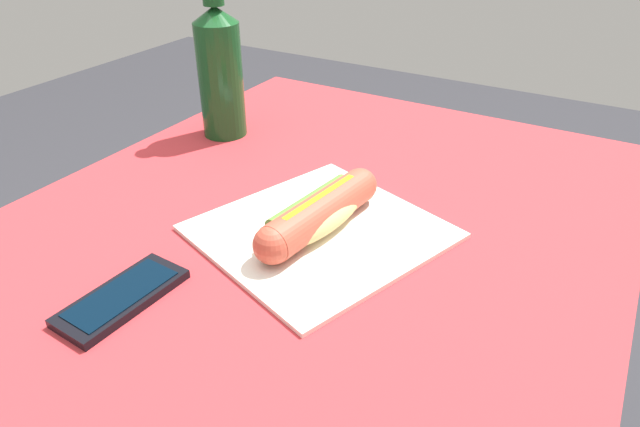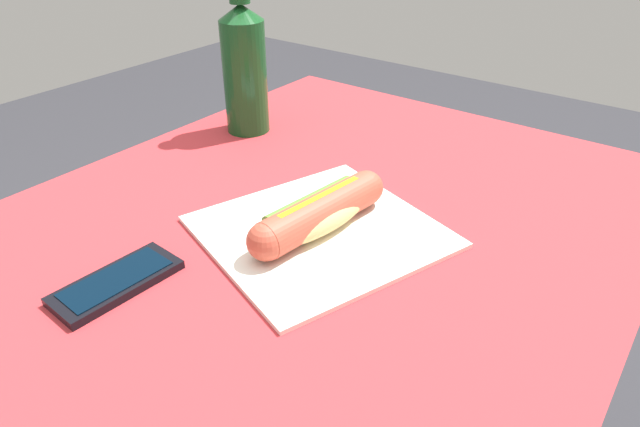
% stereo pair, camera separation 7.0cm
% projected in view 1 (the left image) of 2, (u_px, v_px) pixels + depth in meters
% --- Properties ---
extents(dining_table, '(0.98, 0.78, 0.76)m').
position_uv_depth(dining_table, '(313.00, 314.00, 0.83)').
color(dining_table, brown).
rests_on(dining_table, ground).
extents(paper_wrapper, '(0.35, 0.34, 0.01)m').
position_uv_depth(paper_wrapper, '(320.00, 232.00, 0.71)').
color(paper_wrapper, silver).
rests_on(paper_wrapper, dining_table).
extents(hot_dog, '(0.23, 0.08, 0.05)m').
position_uv_depth(hot_dog, '(319.00, 213.00, 0.70)').
color(hot_dog, '#E5BC75').
rests_on(hot_dog, paper_wrapper).
extents(cell_phone, '(0.14, 0.07, 0.01)m').
position_uv_depth(cell_phone, '(122.00, 297.00, 0.60)').
color(cell_phone, black).
rests_on(cell_phone, dining_table).
extents(soda_bottle, '(0.08, 0.08, 0.26)m').
position_uv_depth(soda_bottle, '(220.00, 70.00, 0.93)').
color(soda_bottle, '#14471E').
rests_on(soda_bottle, dining_table).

